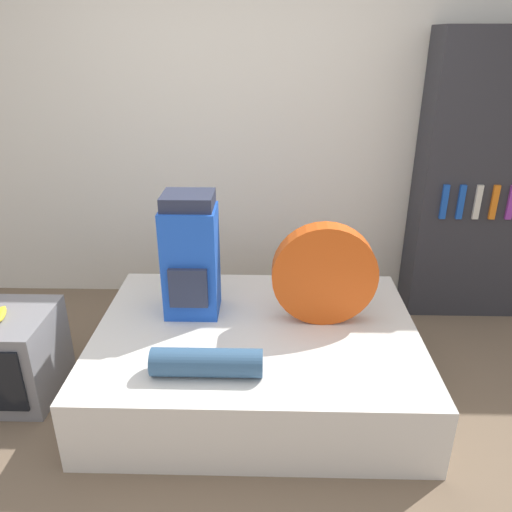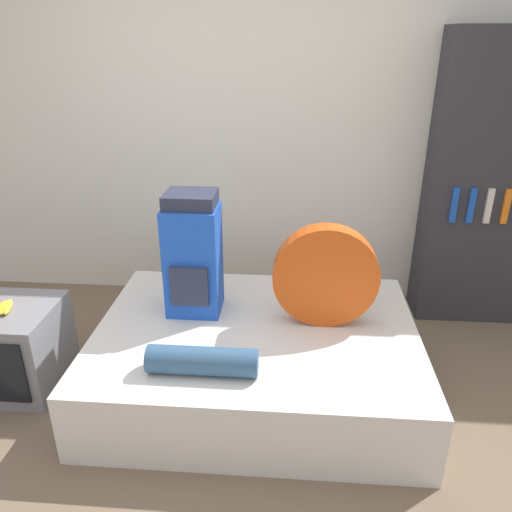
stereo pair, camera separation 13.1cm
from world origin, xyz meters
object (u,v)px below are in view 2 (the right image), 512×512
television (11,347)px  bookshelf (491,184)px  backpack (193,255)px  tent_bag (325,276)px  sleeping_roll (202,361)px

television → bookshelf: size_ratio=0.28×
backpack → television: bearing=-164.6°
tent_bag → bookshelf: size_ratio=0.30×
tent_bag → television: size_ratio=1.05×
sleeping_roll → bookshelf: bookshelf is taller
tent_bag → sleeping_roll: size_ratio=1.09×
tent_bag → bookshelf: (1.16, 0.91, 0.30)m
backpack → sleeping_roll: (0.15, -0.62, -0.29)m
sleeping_roll → television: bearing=164.6°
tent_bag → bookshelf: bookshelf is taller
bookshelf → television: bearing=-159.5°
sleeping_roll → television: (-1.21, 0.33, -0.21)m
sleeping_roll → television: sleeping_roll is taller
tent_bag → sleeping_roll: bearing=-138.9°
backpack → bookshelf: bookshelf is taller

